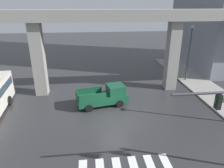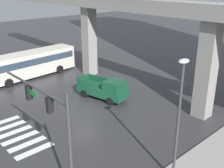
{
  "view_description": "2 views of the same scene",
  "coord_description": "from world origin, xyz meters",
  "px_view_note": "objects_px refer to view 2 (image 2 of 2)",
  "views": [
    {
      "loc": [
        -2.01,
        -16.11,
        9.92
      ],
      "look_at": [
        0.12,
        3.2,
        2.23
      ],
      "focal_mm": 33.05,
      "sensor_mm": 36.0,
      "label": 1
    },
    {
      "loc": [
        17.89,
        -13.08,
        10.82
      ],
      "look_at": [
        0.8,
        2.62,
        2.03
      ],
      "focal_mm": 43.85,
      "sensor_mm": 36.0,
      "label": 2
    }
  ],
  "objects_px": {
    "city_bus": "(32,63)",
    "traffic_signal_mast": "(50,117)",
    "pickup_truck": "(105,89)",
    "street_lamp_near_corner": "(179,108)"
  },
  "relations": [
    {
      "from": "city_bus",
      "to": "traffic_signal_mast",
      "type": "xyz_separation_m",
      "value": [
        18.21,
        -8.11,
        2.67
      ]
    },
    {
      "from": "pickup_truck",
      "to": "city_bus",
      "type": "height_order",
      "value": "city_bus"
    },
    {
      "from": "traffic_signal_mast",
      "to": "pickup_truck",
      "type": "bearing_deg",
      "value": 125.96
    },
    {
      "from": "traffic_signal_mast",
      "to": "street_lamp_near_corner",
      "type": "bearing_deg",
      "value": 52.66
    },
    {
      "from": "city_bus",
      "to": "street_lamp_near_corner",
      "type": "xyz_separation_m",
      "value": [
        22.29,
        -2.77,
        2.83
      ]
    },
    {
      "from": "street_lamp_near_corner",
      "to": "pickup_truck",
      "type": "bearing_deg",
      "value": 157.37
    },
    {
      "from": "city_bus",
      "to": "street_lamp_near_corner",
      "type": "distance_m",
      "value": 22.64
    },
    {
      "from": "pickup_truck",
      "to": "street_lamp_near_corner",
      "type": "xyz_separation_m",
      "value": [
        11.39,
        -4.75,
        3.57
      ]
    },
    {
      "from": "city_bus",
      "to": "street_lamp_near_corner",
      "type": "height_order",
      "value": "street_lamp_near_corner"
    },
    {
      "from": "city_bus",
      "to": "traffic_signal_mast",
      "type": "distance_m",
      "value": 20.11
    }
  ]
}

